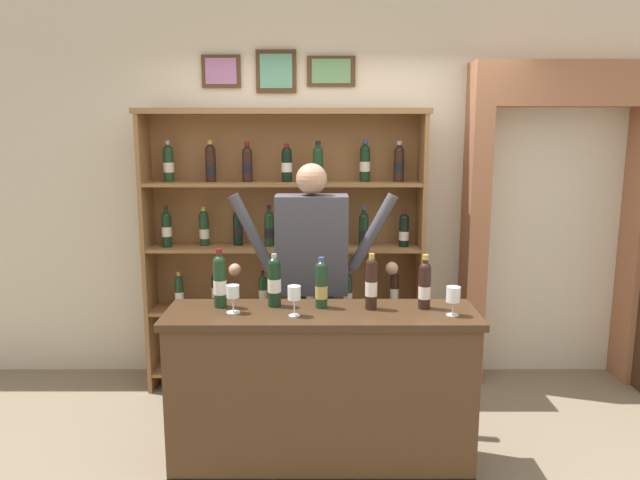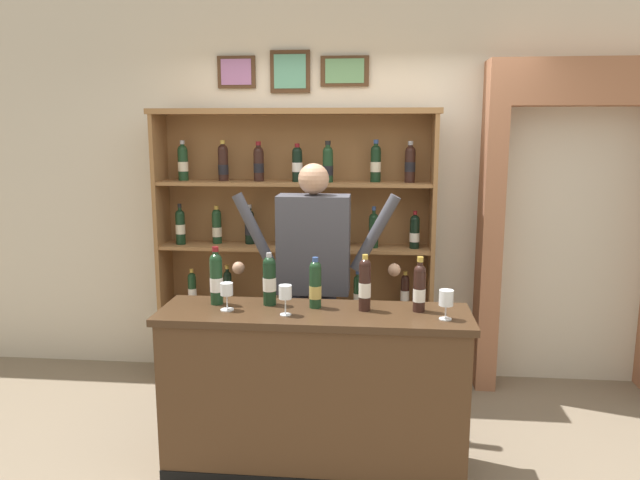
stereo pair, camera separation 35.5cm
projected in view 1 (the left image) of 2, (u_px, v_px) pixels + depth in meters
ground_plane at (353, 470)px, 3.50m from camera, size 14.00×14.00×0.02m
back_wall at (344, 182)px, 4.74m from camera, size 12.00×0.19×3.06m
wine_shelf at (283, 241)px, 4.48m from camera, size 2.08×0.33×2.09m
archway_doorway at (551, 201)px, 4.64m from camera, size 1.40×0.45×2.43m
tasting_counter at (319, 392)px, 3.41m from camera, size 1.73×0.49×0.95m
shopkeeper at (310, 266)px, 3.83m from camera, size 1.08×0.22×1.74m
tasting_bottle_brunello at (218, 280)px, 3.37m from camera, size 0.07×0.07×0.34m
tasting_bottle_vin_santo at (272, 281)px, 3.39m from camera, size 0.08×0.08×0.30m
tasting_bottle_rosso at (319, 284)px, 3.36m from camera, size 0.07×0.07×0.29m
tasting_bottle_super_tuscan at (369, 283)px, 3.34m from camera, size 0.07×0.07×0.32m
tasting_bottle_bianco at (423, 284)px, 3.35m from camera, size 0.07×0.07×0.31m
wine_glass_left at (451, 296)px, 3.23m from camera, size 0.08×0.08×0.16m
wine_glass_center at (231, 294)px, 3.27m from camera, size 0.08×0.08×0.16m
wine_glass_right at (292, 294)px, 3.21m from camera, size 0.07×0.07×0.17m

